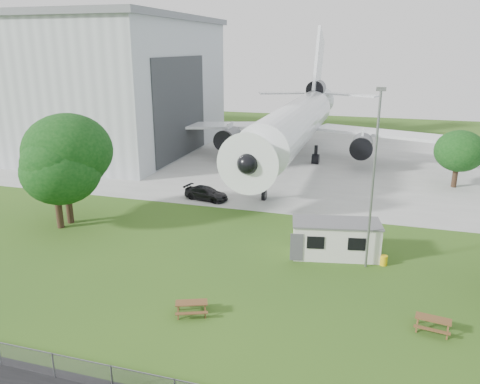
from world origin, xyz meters
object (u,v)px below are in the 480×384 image
(hangar, at_px, (57,82))
(airliner, at_px, (297,121))
(site_cabin, at_px, (336,239))
(picnic_west, at_px, (192,314))
(picnic_east, at_px, (432,331))

(hangar, xyz_separation_m, airliner, (35.97, -0.14, -4.14))
(airliner, bearing_deg, site_cabin, -74.32)
(hangar, distance_m, airliner, 36.21)
(hangar, bearing_deg, picnic_west, -46.37)
(picnic_east, bearing_deg, picnic_west, -161.79)
(airliner, xyz_separation_m, picnic_west, (0.99, -38.62, -5.27))
(hangar, distance_m, picnic_east, 62.58)
(picnic_west, height_order, picnic_east, same)
(picnic_east, bearing_deg, site_cabin, 135.11)
(picnic_east, bearing_deg, airliner, 119.66)
(site_cabin, distance_m, picnic_west, 12.42)
(hangar, distance_m, site_cabin, 53.06)
(site_cabin, height_order, picnic_east, site_cabin)
(airliner, distance_m, picnic_east, 39.40)
(picnic_west, bearing_deg, picnic_east, -12.27)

